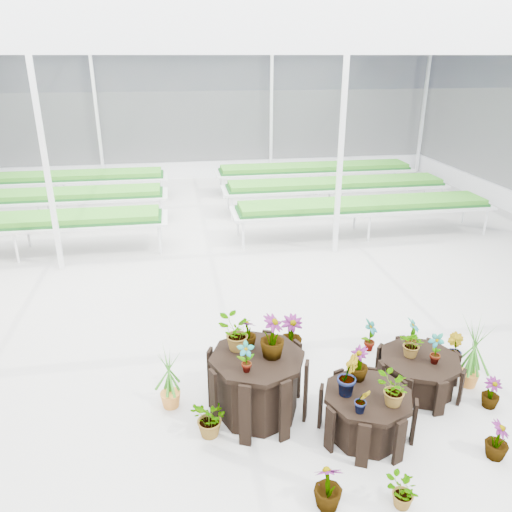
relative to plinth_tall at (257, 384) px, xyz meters
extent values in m
plane|color=gray|center=(-0.33, 1.18, -0.41)|extent=(24.00, 24.00, 0.00)
cylinder|color=black|center=(0.00, 0.00, 0.00)|extent=(1.58, 1.58, 0.83)
cylinder|color=black|center=(1.20, -0.60, -0.13)|extent=(1.39, 1.39, 0.57)
cylinder|color=black|center=(2.20, 0.10, -0.17)|extent=(1.15, 1.15, 0.49)
imported|color=#317A1F|center=(-0.24, 0.17, 0.64)|extent=(0.44, 0.39, 0.46)
imported|color=#317A1F|center=(0.17, -0.04, 0.68)|extent=(0.41, 0.41, 0.54)
imported|color=#317A1F|center=(-0.08, 0.23, 0.60)|extent=(0.26, 0.26, 0.37)
imported|color=#317A1F|center=(-0.18, -0.30, 0.60)|extent=(0.21, 0.14, 0.38)
imported|color=#317A1F|center=(0.96, -0.54, 0.40)|extent=(0.34, 0.35, 0.50)
imported|color=#317A1F|center=(1.39, -0.82, 0.35)|extent=(0.36, 0.31, 0.39)
imported|color=#317A1F|center=(1.17, -0.30, 0.37)|extent=(0.30, 0.30, 0.44)
imported|color=#317A1F|center=(1.01, -0.89, 0.31)|extent=(0.19, 0.16, 0.31)
imported|color=#317A1F|center=(2.10, 0.16, 0.26)|extent=(0.43, 0.43, 0.36)
imported|color=#317A1F|center=(2.31, -0.03, 0.30)|extent=(0.20, 0.26, 0.43)
imported|color=#317A1F|center=(2.16, 0.33, 0.32)|extent=(0.27, 0.30, 0.47)
imported|color=#317A1F|center=(-0.61, -0.34, -0.17)|extent=(0.57, 0.58, 0.49)
imported|color=#317A1F|center=(-0.37, 0.58, -0.14)|extent=(0.34, 0.33, 0.54)
imported|color=#317A1F|center=(0.46, -1.53, -0.15)|extent=(0.30, 0.30, 0.52)
imported|color=#317A1F|center=(1.18, -1.66, -0.23)|extent=(0.39, 0.35, 0.36)
imported|color=#317A1F|center=(2.51, -1.20, -0.18)|extent=(0.36, 0.36, 0.46)
imported|color=#317A1F|center=(2.95, -0.39, -0.21)|extent=(0.26, 0.26, 0.41)
imported|color=#317A1F|center=(2.99, 0.59, -0.17)|extent=(0.22, 0.27, 0.48)
imported|color=#317A1F|center=(1.91, 1.11, -0.15)|extent=(0.33, 0.33, 0.53)
imported|color=#317A1F|center=(0.73, 1.26, -0.11)|extent=(0.39, 0.39, 0.60)
camera|label=1|loc=(-0.85, -5.06, 3.79)|focal=35.00mm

